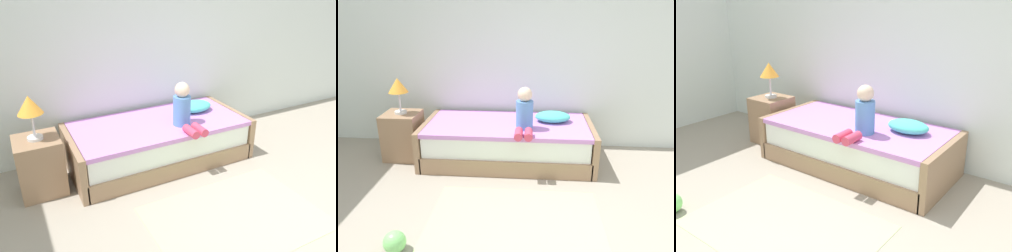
% 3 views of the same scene
% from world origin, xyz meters
% --- Properties ---
extents(wall_rear, '(7.20, 0.10, 2.90)m').
position_xyz_m(wall_rear, '(0.00, 2.60, 1.45)').
color(wall_rear, silver).
rests_on(wall_rear, ground).
extents(bed, '(2.11, 1.00, 0.50)m').
position_xyz_m(bed, '(-0.67, 2.00, 0.25)').
color(bed, '#997556').
rests_on(bed, ground).
extents(nightstand, '(0.44, 0.44, 0.60)m').
position_xyz_m(nightstand, '(-2.02, 1.98, 0.30)').
color(nightstand, '#997556').
rests_on(nightstand, ground).
extents(table_lamp, '(0.24, 0.24, 0.45)m').
position_xyz_m(table_lamp, '(-2.02, 1.98, 0.94)').
color(table_lamp, silver).
rests_on(table_lamp, nightstand).
extents(child_figure, '(0.20, 0.51, 0.50)m').
position_xyz_m(child_figure, '(-0.46, 1.77, 0.70)').
color(child_figure, '#598CD1').
rests_on(child_figure, bed).
extents(pillow, '(0.44, 0.30, 0.13)m').
position_xyz_m(pillow, '(-0.11, 2.10, 0.56)').
color(pillow, '#4CCCBC').
rests_on(pillow, bed).
extents(area_rug, '(1.60, 1.10, 0.01)m').
position_xyz_m(area_rug, '(-0.50, 0.70, 0.00)').
color(area_rug, '#B2D189').
rests_on(area_rug, ground).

